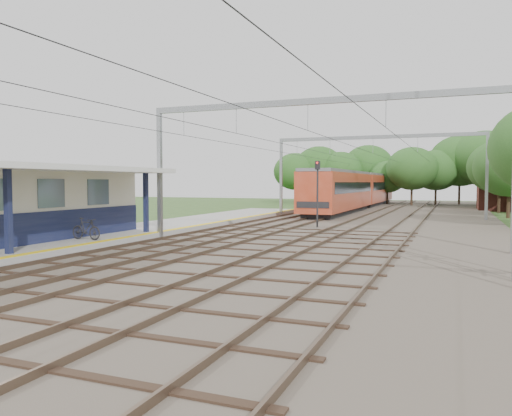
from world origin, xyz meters
The scene contains 9 objects.
ballast_bed centered at (4.00, 30.00, 0.05)m, with size 18.00×90.00×0.10m, color #473D33.
platform centered at (-7.50, 14.00, 0.17)m, with size 5.00×52.00×0.35m, color gray.
yellow_stripe centered at (-5.25, 14.00, 0.35)m, with size 0.45×52.00×0.01m, color yellow.
rail_tracks centered at (1.50, 30.00, 0.18)m, with size 11.80×88.00×0.15m.
catenary_system centered at (3.39, 25.28, 5.51)m, with size 17.22×88.00×7.00m.
tree_band centered at (3.84, 57.12, 4.92)m, with size 31.72×30.88×8.82m.
bicycle centered at (-6.32, 10.73, 0.86)m, with size 0.48×1.71×1.03m, color black.
train centered at (-0.50, 48.75, 2.26)m, with size 3.10×38.55×4.06m.
signal_post centered at (1.35, 23.85, 2.82)m, with size 0.35×0.31×4.44m.
Camera 1 is at (9.75, -7.92, 3.06)m, focal length 35.00 mm.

